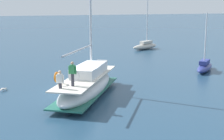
# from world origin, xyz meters

# --- Properties ---
(ground_plane) EXTENTS (400.00, 400.00, 0.00)m
(ground_plane) POSITION_xyz_m (0.00, 0.00, 0.00)
(ground_plane) COLOR navy
(main_sailboat) EXTENTS (9.13, 7.66, 12.37)m
(main_sailboat) POSITION_xyz_m (0.44, 0.24, 0.90)
(main_sailboat) COLOR silver
(main_sailboat) RESTS_ON ground
(moored_sloop_far) EXTENTS (3.89, 4.38, 5.81)m
(moored_sloop_far) POSITION_xyz_m (-3.44, 14.08, 0.50)
(moored_sloop_far) COLOR navy
(moored_sloop_far) RESTS_ON ground
(moored_cutter_left) EXTENTS (3.11, 5.35, 9.15)m
(moored_cutter_left) POSITION_xyz_m (-20.51, 16.89, 0.60)
(moored_cutter_left) COLOR #B7B2A8
(moored_cutter_left) RESTS_ON ground
(seagull) EXTENTS (0.78, 0.69, 0.16)m
(seagull) POSITION_xyz_m (-3.60, -5.21, 0.15)
(seagull) COLOR silver
(seagull) RESTS_ON ground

